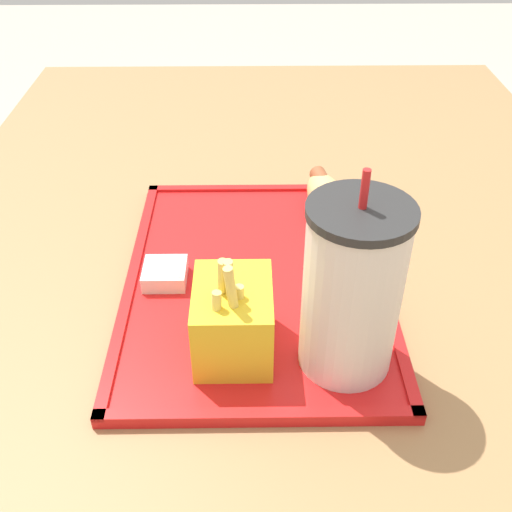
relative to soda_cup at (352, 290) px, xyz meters
name	(u,v)px	position (x,y,z in m)	size (l,w,h in m)	color
dining_table	(276,443)	(-0.16, -0.05, -0.45)	(1.40, 0.95, 0.71)	olive
food_tray	(256,280)	(-0.13, -0.08, -0.09)	(0.41, 0.30, 0.01)	red
soda_cup	(352,290)	(0.00, 0.00, 0.00)	(0.09, 0.09, 0.21)	silver
hot_dog_far	(327,198)	(-0.26, 0.01, -0.06)	(0.12, 0.07, 0.05)	tan
fries_carton	(233,319)	(-0.01, -0.11, -0.05)	(0.09, 0.08, 0.12)	gold
sauce_cup_mayo	(165,273)	(-0.12, -0.19, -0.08)	(0.05, 0.05, 0.02)	silver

